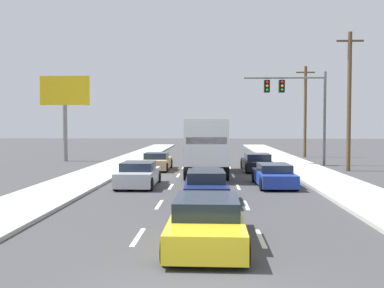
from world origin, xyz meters
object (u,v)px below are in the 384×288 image
car_black (257,163)px  car_blue (274,176)px  utility_pole_far (305,110)px  utility_pole_mid (349,100)px  box_truck (206,144)px  roadside_billboard (65,100)px  car_tan (157,162)px  traffic_signal_mast (292,96)px  car_yellow (207,222)px  car_silver (138,175)px  car_navy (206,187)px

car_black → car_blue: bearing=-89.5°
car_black → utility_pole_far: utility_pole_far is taller
utility_pole_mid → car_blue: bearing=-128.4°
box_truck → car_blue: size_ratio=2.04×
box_truck → roadside_billboard: (-12.30, 10.49, 3.30)m
car_tan → box_truck: size_ratio=0.49×
car_tan → car_blue: car_tan is taller
roadside_billboard → car_tan: bearing=-38.8°
traffic_signal_mast → roadside_billboard: 19.10m
box_truck → roadside_billboard: roadside_billboard is taller
box_truck → car_yellow: (0.17, -15.44, -1.40)m
car_blue → utility_pole_mid: bearing=51.6°
car_silver → car_yellow: car_silver is taller
traffic_signal_mast → box_truck: bearing=-131.7°
car_navy → box_truck: bearing=90.5°
car_yellow → utility_pole_mid: utility_pole_mid is taller
car_tan → utility_pole_mid: utility_pole_mid is taller
box_truck → car_navy: box_truck is taller
car_tan → car_silver: car_silver is taller
car_silver → car_tan: bearing=90.5°
utility_pole_mid → roadside_billboard: utility_pole_mid is taller
car_yellow → traffic_signal_mast: bearing=74.4°
car_tan → car_yellow: 19.18m
box_truck → car_navy: bearing=-89.5°
car_silver → utility_pole_mid: bearing=31.7°
car_tan → car_blue: (6.95, -7.85, -0.01)m
car_yellow → car_tan: bearing=101.0°
utility_pole_far → roadside_billboard: bearing=-165.1°
car_silver → car_navy: size_ratio=0.92×
utility_pole_far → box_truck: bearing=-120.1°
car_blue → roadside_billboard: bearing=136.6°
box_truck → car_blue: box_truck is taller
car_tan → utility_pole_mid: (13.08, -0.11, 4.27)m
car_navy → car_blue: bearing=52.1°
car_navy → utility_pole_mid: utility_pole_mid is taller
utility_pole_mid → roadside_billboard: bearing=161.8°
box_truck → car_black: size_ratio=1.95×
box_truck → traffic_signal_mast: traffic_signal_mast is taller
utility_pole_mid → roadside_billboard: size_ratio=1.28×
utility_pole_mid → utility_pole_far: size_ratio=1.06×
car_navy → roadside_billboard: (-12.38, 19.33, 4.69)m
car_navy → car_blue: (3.40, 4.38, -0.03)m
car_navy → car_yellow: bearing=-89.2°
car_black → box_truck: bearing=-137.7°
car_black → roadside_billboard: size_ratio=0.61×
car_navy → car_blue: car_navy is taller
car_black → roadside_billboard: roadside_billboard is taller
car_blue → box_truck: bearing=128.0°
car_black → utility_pole_mid: utility_pole_mid is taller
car_tan → car_yellow: car_yellow is taller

